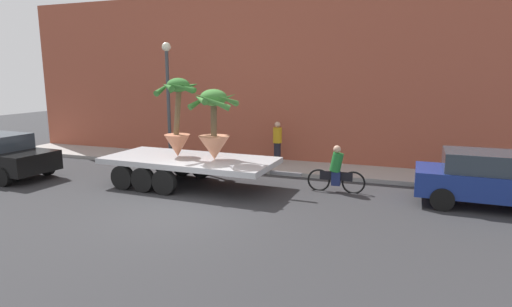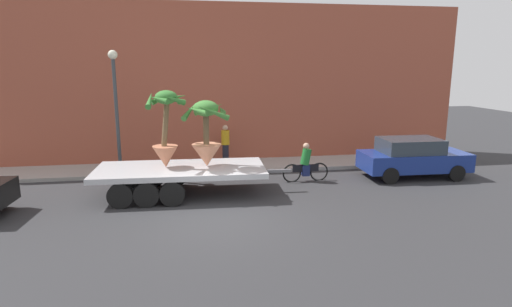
% 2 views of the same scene
% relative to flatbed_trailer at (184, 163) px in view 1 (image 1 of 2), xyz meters
% --- Properties ---
extents(ground_plane, '(60.00, 60.00, 0.00)m').
position_rel_flatbed_trailer_xyz_m(ground_plane, '(1.32, -2.54, -0.77)').
color(ground_plane, '#2D2D30').
extents(sidewalk, '(24.00, 2.20, 0.15)m').
position_rel_flatbed_trailer_xyz_m(sidewalk, '(1.32, 3.56, -0.69)').
color(sidewalk, '#A39E99').
rests_on(sidewalk, ground).
extents(building_facade, '(24.00, 1.20, 7.10)m').
position_rel_flatbed_trailer_xyz_m(building_facade, '(1.32, 5.26, 2.78)').
color(building_facade, '#9E4C38').
rests_on(building_facade, ground).
extents(flatbed_trailer, '(6.79, 2.72, 0.98)m').
position_rel_flatbed_trailer_xyz_m(flatbed_trailer, '(0.00, 0.00, 0.00)').
color(flatbed_trailer, '#B7BABF').
rests_on(flatbed_trailer, ground).
extents(potted_palm_rear, '(1.38, 1.42, 2.62)m').
position_rel_flatbed_trailer_xyz_m(potted_palm_rear, '(-0.21, 0.09, 1.50)').
color(potted_palm_rear, '#C17251').
rests_on(potted_palm_rear, flatbed_trailer).
extents(potted_palm_middle, '(1.64, 1.65, 2.28)m').
position_rel_flatbed_trailer_xyz_m(potted_palm_middle, '(1.15, 0.01, 1.30)').
color(potted_palm_middle, tan).
rests_on(potted_palm_middle, flatbed_trailer).
extents(cyclist, '(1.84, 0.36, 1.54)m').
position_rel_flatbed_trailer_xyz_m(cyclist, '(4.97, 0.96, -0.10)').
color(cyclist, black).
rests_on(cyclist, ground).
extents(parked_car, '(4.22, 1.92, 1.58)m').
position_rel_flatbed_trailer_xyz_m(parked_car, '(9.35, 0.85, 0.06)').
color(parked_car, navy).
rests_on(parked_car, ground).
extents(pedestrian_near_gate, '(0.36, 0.36, 1.71)m').
position_rel_flatbed_trailer_xyz_m(pedestrian_near_gate, '(2.14, 3.84, 0.27)').
color(pedestrian_near_gate, black).
rests_on(pedestrian_near_gate, sidewalk).
extents(street_lamp, '(0.36, 0.36, 4.83)m').
position_rel_flatbed_trailer_xyz_m(street_lamp, '(-2.19, 2.76, 2.46)').
color(street_lamp, '#383D42').
rests_on(street_lamp, sidewalk).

